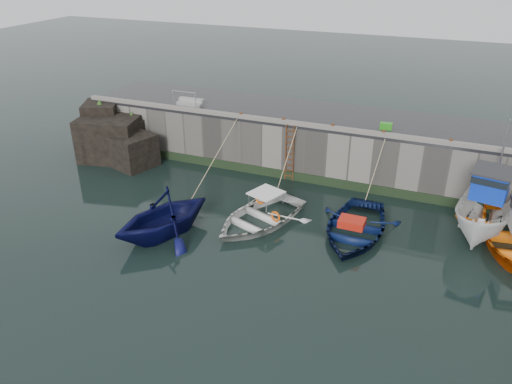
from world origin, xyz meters
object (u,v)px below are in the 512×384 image
at_px(ladder, 289,153).
at_px(bollard_b, 284,120).
at_px(bollard_a, 241,115).
at_px(boat_near_white, 165,234).
at_px(boat_near_navy, 354,233).
at_px(fish_crate, 386,126).
at_px(boat_far_white, 486,212).
at_px(boat_near_blue, 259,222).
at_px(bollard_d, 383,133).
at_px(bollard_c, 333,127).
at_px(bollard_e, 451,142).

xyz_separation_m(ladder, bollard_b, (-0.50, 0.34, 1.71)).
height_order(bollard_a, bollard_b, same).
xyz_separation_m(boat_near_white, boat_near_navy, (7.98, 3.28, 0.00)).
distance_m(boat_near_white, fish_crate, 12.60).
bearing_deg(ladder, boat_far_white, -10.49).
bearing_deg(boat_near_blue, bollard_a, 141.54).
bearing_deg(ladder, bollard_d, 4.00).
xyz_separation_m(boat_far_white, bollard_c, (-7.78, 2.18, 2.31)).
relative_size(boat_near_white, fish_crate, 7.82).
bearing_deg(bollard_d, fish_crate, 91.98).
bearing_deg(fish_crate, boat_near_navy, -96.50).
bearing_deg(bollard_a, boat_far_white, -9.55).
relative_size(fish_crate, bollard_c, 2.21).
bearing_deg(bollard_b, bollard_e, 0.00).
relative_size(ladder, boat_near_white, 0.66).
bearing_deg(fish_crate, boat_near_blue, -130.31).
bearing_deg(boat_near_blue, bollard_c, 89.96).
bearing_deg(fish_crate, boat_near_white, -136.92).
distance_m(boat_far_white, bollard_c, 8.41).
distance_m(boat_near_white, bollard_e, 14.26).
bearing_deg(bollard_c, boat_far_white, -15.67).
xyz_separation_m(boat_far_white, bollard_b, (-10.48, 2.18, 2.31)).
xyz_separation_m(bollard_b, bollard_d, (5.30, 0.00, 0.00)).
xyz_separation_m(boat_near_blue, boat_far_white, (9.79, 3.14, 0.99)).
relative_size(boat_near_blue, boat_near_navy, 0.97).
bearing_deg(bollard_e, boat_far_white, -47.77).
relative_size(boat_near_white, boat_near_blue, 0.92).
height_order(boat_near_navy, boat_far_white, boat_far_white).
relative_size(boat_far_white, bollard_b, 22.65).
distance_m(boat_near_white, boat_near_blue, 4.43).
bearing_deg(boat_near_blue, ladder, 112.82).
bearing_deg(bollard_a, fish_crate, 7.93).
bearing_deg(boat_near_blue, boat_near_white, -123.33).
xyz_separation_m(boat_near_white, bollard_d, (8.18, 7.93, 3.30)).
height_order(fish_crate, bollard_d, fish_crate).
relative_size(boat_near_blue, bollard_c, 18.86).
height_order(boat_near_white, bollard_c, bollard_c).
xyz_separation_m(boat_near_white, bollard_b, (2.88, 7.93, 3.30)).
relative_size(ladder, bollard_b, 11.43).
xyz_separation_m(ladder, boat_near_white, (-3.38, -7.60, -1.59)).
bearing_deg(bollard_d, bollard_b, 180.00).
bearing_deg(boat_near_white, boat_near_navy, 45.77).
relative_size(bollard_b, bollard_c, 1.00).
height_order(ladder, bollard_e, bollard_e).
bearing_deg(bollard_d, boat_near_white, -135.89).
bearing_deg(bollard_a, boat_near_blue, -59.05).
xyz_separation_m(boat_near_blue, boat_near_navy, (4.40, 0.67, 0.00)).
bearing_deg(bollard_e, boat_near_white, -145.13).
distance_m(bollard_a, bollard_b, 2.50).
xyz_separation_m(boat_far_white, bollard_a, (-12.98, 2.18, 2.31)).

